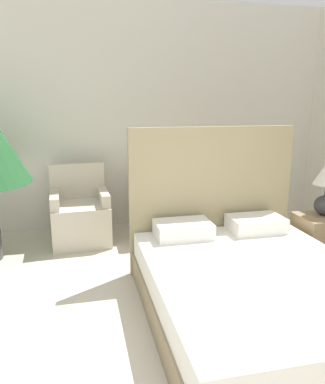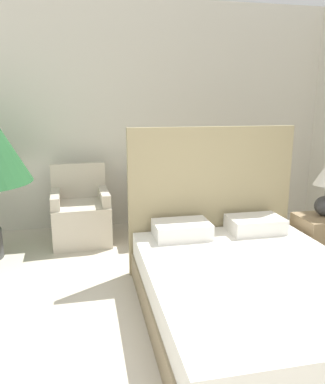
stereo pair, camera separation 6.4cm
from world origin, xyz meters
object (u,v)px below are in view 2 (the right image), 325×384
at_px(bed, 249,285).
at_px(nightstand, 324,242).
at_px(armchair_near_window_right, 164,213).
at_px(armchair_near_window_left, 81,218).

relative_size(bed, nightstand, 3.73).
xyz_separation_m(bed, armchair_near_window_right, (-0.25, 1.94, 0.02)).
xyz_separation_m(bed, nightstand, (1.13, 0.69, -0.00)).
bearing_deg(armchair_near_window_left, armchair_near_window_right, -2.63).
xyz_separation_m(bed, armchair_near_window_left, (-1.27, 1.94, 0.02)).
bearing_deg(bed, armchair_near_window_right, 97.30).
height_order(bed, armchair_near_window_right, bed).
height_order(bed, nightstand, bed).
height_order(armchair_near_window_left, armchair_near_window_right, same).
xyz_separation_m(armchair_near_window_right, nightstand, (1.38, -1.26, -0.02)).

